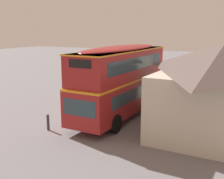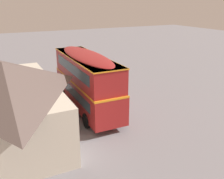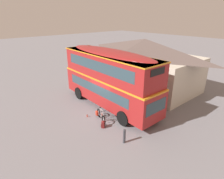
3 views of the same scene
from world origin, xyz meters
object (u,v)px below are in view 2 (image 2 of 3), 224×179
Objects in this scene: double_decker_bus at (87,80)px; backpack_on_ground at (103,93)px; kerb_bollard at (95,85)px; touring_bicycle at (103,96)px; water_bottle_red_squeeze at (113,102)px.

double_decker_bus is 4.15m from backpack_on_ground.
double_decker_bus reaches higher than kerb_bollard.
double_decker_bus is 5.74× the size of touring_bicycle.
kerb_bollard is (2.16, -0.08, 0.24)m from backpack_on_ground.
touring_bicycle is 1.02m from backpack_on_ground.
touring_bicycle is 7.44× the size of water_bottle_red_squeeze.
double_decker_bus is at bearing 97.51° from water_bottle_red_squeeze.
backpack_on_ground is at bearing -48.23° from double_decker_bus.
water_bottle_red_squeeze is at bearing 179.09° from kerb_bollard.
kerb_bollard is at bearing -10.62° from touring_bicycle.
kerb_bollard reaches higher than water_bottle_red_squeeze.
double_decker_bus is 3.61m from water_bottle_red_squeeze.
kerb_bollard is (4.42, -2.61, -2.14)m from double_decker_bus.
backpack_on_ground is (0.89, -0.49, -0.11)m from touring_bicycle.
double_decker_bus is 42.75× the size of water_bottle_red_squeeze.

